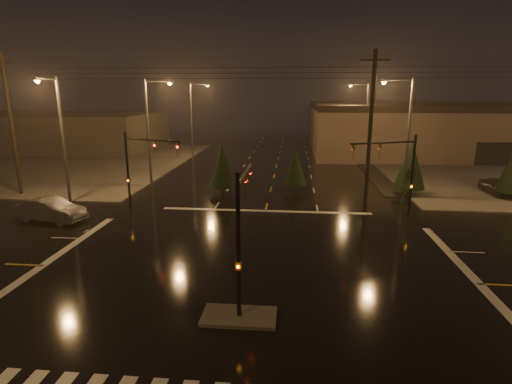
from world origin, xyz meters
TOP-DOWN VIEW (x-y plane):
  - ground at (0.00, 0.00)m, footprint 140.00×140.00m
  - sidewalk_nw at (-30.00, 30.00)m, footprint 36.00×36.00m
  - median_island at (0.00, -4.00)m, footprint 3.00×1.60m
  - stop_bar_far at (0.00, 11.00)m, footprint 16.00×0.50m
  - commercial_block at (-35.00, 42.00)m, footprint 30.00×18.00m
  - signal_mast_median at (0.00, -3.07)m, footprint 0.25×4.59m
  - signal_mast_ne at (9.50, 10.14)m, footprint 4.84×1.86m
  - signal_mast_nw at (-9.50, 10.14)m, footprint 4.84×1.86m
  - streetlight_1 at (-11.18, 18.00)m, footprint 2.77×0.32m
  - streetlight_2 at (-11.18, 34.00)m, footprint 2.77×0.32m
  - streetlight_3 at (11.18, 16.00)m, footprint 2.77×0.32m
  - streetlight_4 at (11.18, 36.00)m, footprint 2.77×0.32m
  - streetlight_5 at (-16.00, 11.18)m, footprint 0.32×2.77m
  - utility_pole_0 at (-22.00, 14.00)m, footprint 2.20×0.32m
  - utility_pole_1 at (8.00, 14.00)m, footprint 2.20×0.32m
  - conifer_0 at (12.16, 16.85)m, footprint 2.69×2.69m
  - conifer_3 at (-4.17, 15.82)m, footprint 2.36×2.36m
  - conifer_4 at (2.23, 17.41)m, footprint 2.10×2.10m
  - car_parked at (20.11, 17.91)m, footprint 1.95×4.26m
  - car_crossing at (-14.90, 7.18)m, footprint 5.20×2.67m

SIDE VIEW (x-z plane):
  - ground at x=0.00m, z-range 0.00..0.00m
  - stop_bar_far at x=0.00m, z-range 0.00..0.01m
  - sidewalk_nw at x=-30.00m, z-range 0.00..0.12m
  - median_island at x=0.00m, z-range 0.00..0.15m
  - car_parked at x=20.11m, z-range 0.00..1.41m
  - car_crossing at x=-14.90m, z-range 0.00..1.63m
  - conifer_4 at x=2.23m, z-range 0.35..4.33m
  - conifer_3 at x=-4.17m, z-range 0.35..4.74m
  - conifer_0 at x=12.16m, z-range 0.35..5.24m
  - commercial_block at x=-35.00m, z-range 0.00..5.60m
  - signal_mast_median at x=0.00m, z-range 0.75..6.75m
  - signal_mast_ne at x=9.50m, z-range 0.79..6.79m
  - signal_mast_nw at x=-9.50m, z-range 0.79..6.79m
  - streetlight_1 at x=-11.18m, z-range 0.80..10.80m
  - streetlight_2 at x=-11.18m, z-range 0.80..10.80m
  - streetlight_3 at x=11.18m, z-range 0.80..10.80m
  - streetlight_4 at x=11.18m, z-range 0.80..10.80m
  - streetlight_5 at x=-16.00m, z-range 0.80..10.80m
  - utility_pole_0 at x=-22.00m, z-range 0.13..12.13m
  - utility_pole_1 at x=8.00m, z-range 0.13..12.13m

